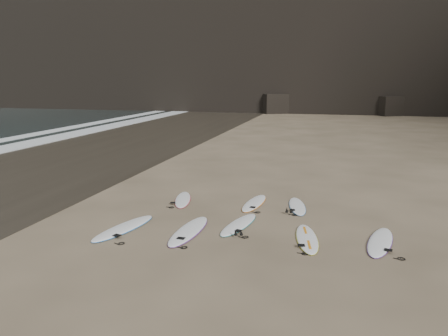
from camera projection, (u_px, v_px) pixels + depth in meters
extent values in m
plane|color=#897559|center=(262.00, 232.00, 12.84)|extent=(240.00, 240.00, 0.00)
cube|color=#383026|center=(70.00, 156.00, 25.49)|extent=(12.00, 200.00, 0.01)
cube|color=black|center=(387.00, 106.00, 53.36)|extent=(4.23, 4.46, 2.33)
cube|color=black|center=(274.00, 103.00, 56.74)|extent=(4.49, 4.76, 2.49)
ellipsoid|color=white|center=(124.00, 228.00, 13.12)|extent=(1.22, 2.76, 0.10)
ellipsoid|color=white|center=(189.00, 230.00, 12.87)|extent=(0.75, 2.75, 0.10)
ellipsoid|color=white|center=(239.00, 224.00, 13.43)|extent=(1.02, 2.41, 0.08)
ellipsoid|color=white|center=(307.00, 238.00, 12.26)|extent=(0.95, 2.42, 0.08)
ellipsoid|color=white|center=(380.00, 241.00, 12.01)|extent=(1.07, 2.55, 0.09)
ellipsoid|color=white|center=(183.00, 199.00, 16.20)|extent=(1.10, 2.29, 0.08)
ellipsoid|color=white|center=(254.00, 203.00, 15.74)|extent=(0.80, 2.39, 0.08)
ellipsoid|color=white|center=(297.00, 206.00, 15.37)|extent=(0.93, 2.27, 0.08)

